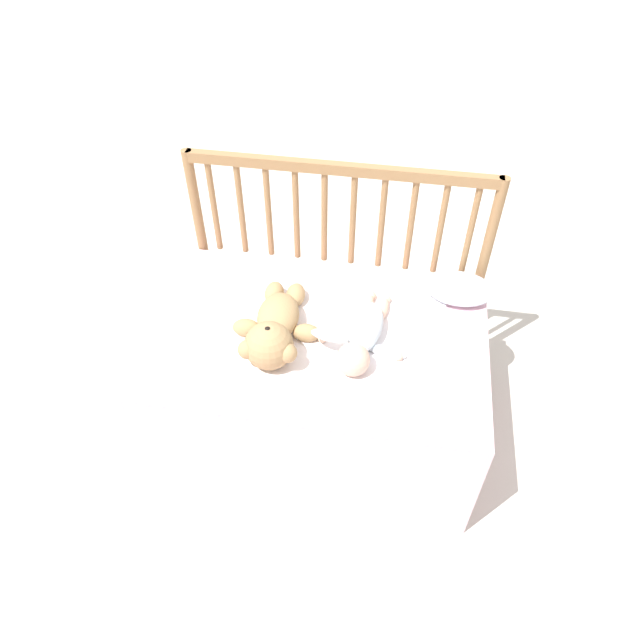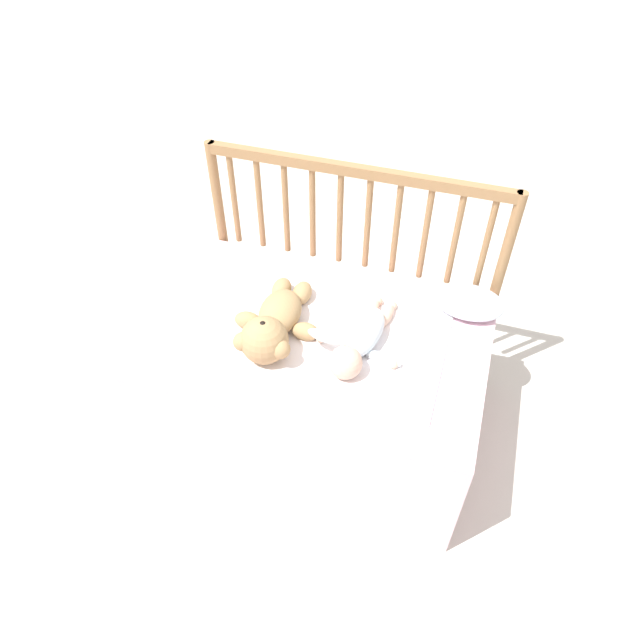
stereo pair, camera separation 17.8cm
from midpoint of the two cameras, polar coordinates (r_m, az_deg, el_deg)
ground_plane at (r=2.18m, az=-2.38°, el=-10.08°), size 12.00×12.00×0.00m
crib_mattress at (r=1.99m, az=-2.58°, el=-6.20°), size 1.06×0.72×0.47m
crib_rail at (r=2.02m, az=-0.71°, el=8.76°), size 1.06×0.04×0.86m
blanket at (r=1.82m, az=-2.66°, el=-1.30°), size 0.79×0.51×0.01m
teddy_bear at (r=1.76m, az=-7.47°, el=-1.02°), size 0.28×0.40×0.15m
baby at (r=1.75m, az=1.43°, el=-1.61°), size 0.30×0.39×0.10m
small_pillow at (r=1.97m, az=11.32°, el=2.98°), size 0.23×0.17×0.06m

